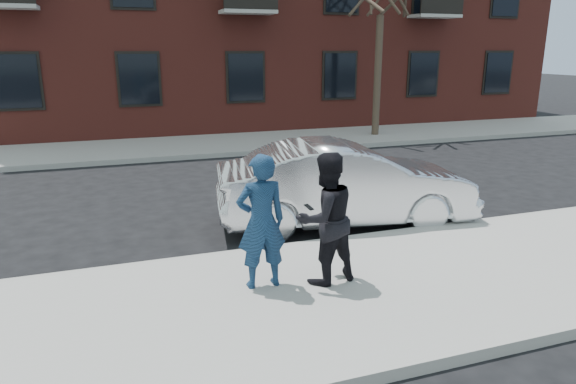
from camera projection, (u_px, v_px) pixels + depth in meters
name	position (u px, v px, depth m)	size (l,w,h in m)	color
ground	(459.00, 272.00, 7.69)	(100.00, 100.00, 0.00)	black
near_sidewalk	(470.00, 274.00, 7.44)	(50.00, 3.50, 0.15)	#9B9893
near_curb	(404.00, 233.00, 9.08)	(50.00, 0.10, 0.15)	#999691
far_sidewalk	(257.00, 142.00, 17.91)	(50.00, 3.50, 0.15)	#9B9893
far_curb	(272.00, 152.00, 16.27)	(50.00, 0.10, 0.15)	#999691
silver_sedan	(345.00, 184.00, 9.59)	(1.66, 4.77, 1.57)	silver
man_hoodie	(261.00, 222.00, 6.68)	(0.67, 0.50, 1.81)	navy
man_peacoat	(326.00, 219.00, 6.82)	(0.99, 0.84, 1.80)	black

